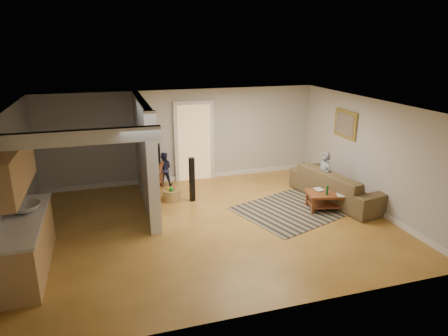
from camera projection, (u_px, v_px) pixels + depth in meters
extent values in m
plane|color=brown|center=(212.00, 224.00, 8.48)|extent=(7.50, 7.50, 0.00)
cube|color=#BCB9B4|center=(183.00, 136.00, 10.83)|extent=(7.50, 0.04, 2.50)
cube|color=#BCB9B4|center=(8.00, 187.00, 7.06)|extent=(0.04, 6.00, 2.50)
cube|color=#BCB9B4|center=(370.00, 154.00, 9.14)|extent=(0.04, 6.00, 2.50)
cube|color=white|center=(211.00, 107.00, 7.72)|extent=(7.50, 6.00, 0.04)
cube|color=#BCB9B4|center=(144.00, 154.00, 9.09)|extent=(0.15, 3.10, 2.50)
cube|color=white|center=(153.00, 175.00, 7.68)|extent=(0.22, 0.10, 2.50)
cube|color=white|center=(184.00, 178.00, 11.17)|extent=(7.50, 0.04, 0.12)
cube|color=white|center=(363.00, 202.00, 9.49)|extent=(0.04, 6.00, 0.12)
cube|color=#D8B272|center=(194.00, 143.00, 10.92)|extent=(0.90, 0.06, 2.10)
cube|color=tan|center=(27.00, 246.00, 6.67)|extent=(0.60, 2.20, 0.90)
cube|color=beige|center=(23.00, 220.00, 6.52)|extent=(0.64, 2.24, 0.05)
cube|color=tan|center=(13.00, 169.00, 6.25)|extent=(0.35, 2.00, 0.70)
imported|color=silver|center=(25.00, 212.00, 6.79)|extent=(0.54, 0.54, 0.19)
cube|color=#2F2114|center=(150.00, 134.00, 8.34)|extent=(0.03, 0.40, 0.34)
cube|color=#2F2114|center=(147.00, 130.00, 8.79)|extent=(0.03, 0.40, 0.34)
cube|color=#2F2114|center=(145.00, 125.00, 9.25)|extent=(0.03, 0.40, 0.34)
cube|color=olive|center=(345.00, 124.00, 9.89)|extent=(0.04, 0.90, 0.68)
cube|color=black|center=(296.00, 208.00, 9.26)|extent=(3.11, 2.68, 0.01)
imported|color=#4C4126|center=(337.00, 199.00, 9.80)|extent=(1.48, 2.73, 0.75)
cube|color=#612617|center=(330.00, 194.00, 9.12)|extent=(1.16, 0.83, 0.05)
cube|color=silver|center=(330.00, 193.00, 9.12)|extent=(0.72, 0.51, 0.02)
cube|color=#612617|center=(330.00, 204.00, 9.20)|extent=(1.05, 0.73, 0.03)
cube|color=#612617|center=(313.00, 206.00, 8.92)|extent=(0.07, 0.07, 0.38)
cube|color=#612617|center=(353.00, 205.00, 8.97)|extent=(0.07, 0.07, 0.38)
cube|color=#612617|center=(307.00, 198.00, 9.38)|extent=(0.07, 0.07, 0.38)
cube|color=#612617|center=(346.00, 197.00, 9.44)|extent=(0.07, 0.07, 0.38)
imported|color=navy|center=(338.00, 191.00, 9.22)|extent=(0.21, 0.21, 0.18)
cylinder|color=#12501F|center=(327.00, 190.00, 8.95)|extent=(0.06, 0.06, 0.21)
imported|color=#998C4C|center=(315.00, 190.00, 9.24)|extent=(0.18, 0.24, 0.02)
imported|color=#66594C|center=(337.00, 195.00, 8.95)|extent=(0.27, 0.31, 0.02)
cube|color=#612617|center=(153.00, 168.00, 9.97)|extent=(0.71, 1.18, 0.05)
cube|color=#612617|center=(154.00, 180.00, 10.06)|extent=(0.64, 1.08, 0.03)
cylinder|color=#612617|center=(145.00, 188.00, 9.61)|extent=(0.05, 0.05, 0.68)
cylinder|color=#612617|center=(151.00, 175.00, 10.53)|extent=(0.05, 0.05, 0.68)
cylinder|color=#612617|center=(156.00, 188.00, 9.61)|extent=(0.05, 0.05, 0.68)
cylinder|color=#612617|center=(162.00, 175.00, 10.53)|extent=(0.05, 0.05, 0.68)
imported|color=black|center=(154.00, 167.00, 9.96)|extent=(0.36, 0.89, 0.51)
cylinder|color=white|center=(154.00, 169.00, 9.54)|extent=(0.09, 0.09, 0.17)
cube|color=black|center=(156.00, 185.00, 9.13)|extent=(0.14, 0.14, 1.13)
cube|color=black|center=(192.00, 180.00, 9.56)|extent=(0.13, 0.13, 1.09)
cylinder|color=olive|center=(172.00, 195.00, 9.71)|extent=(0.40, 0.40, 0.26)
sphere|color=red|center=(173.00, 189.00, 9.72)|extent=(0.12, 0.12, 0.12)
sphere|color=gold|center=(169.00, 189.00, 9.67)|extent=(0.12, 0.12, 0.12)
sphere|color=#218724|center=(172.00, 189.00, 9.61)|extent=(0.12, 0.12, 0.12)
imported|color=gray|center=(322.00, 198.00, 9.90)|extent=(0.31, 0.44, 1.17)
imported|color=#1D1E3D|center=(165.00, 185.00, 10.78)|extent=(0.51, 0.43, 0.91)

